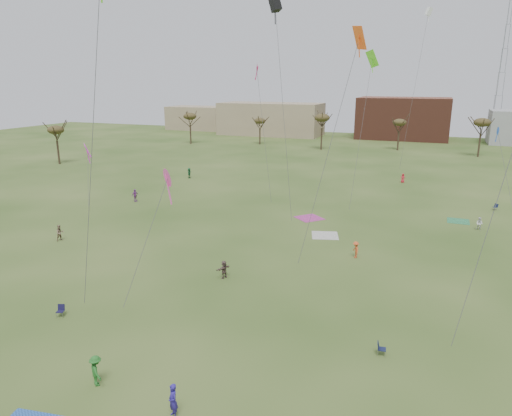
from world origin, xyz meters
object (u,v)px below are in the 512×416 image
(flyer_near_center, at_px, (96,371))
(radio_tower, at_px, (501,72))
(flyer_near_right, at_px, (173,401))
(camp_chair_center, at_px, (381,351))
(camp_chair_left, at_px, (61,313))
(camp_chair_right, at_px, (495,208))

(flyer_near_center, bearing_deg, radio_tower, -69.47)
(flyer_near_right, distance_m, camp_chair_center, 13.39)
(radio_tower, bearing_deg, camp_chair_left, -107.30)
(camp_chair_left, xyz_separation_m, camp_chair_center, (22.55, 3.46, 0.00))
(camp_chair_right, xyz_separation_m, radio_tower, (7.00, 83.81, 18.95))
(flyer_near_right, relative_size, camp_chair_left, 2.16)
(flyer_near_right, bearing_deg, camp_chair_center, 84.24)
(flyer_near_right, xyz_separation_m, radio_tower, (26.50, 133.71, 18.27))
(flyer_near_center, relative_size, camp_chair_right, 2.11)
(camp_chair_left, height_order, camp_chair_right, same)
(camp_chair_center, bearing_deg, camp_chair_left, 93.34)
(camp_chair_center, bearing_deg, camp_chair_right, -19.56)
(flyer_near_center, relative_size, flyer_near_right, 0.98)
(radio_tower, bearing_deg, camp_chair_right, -94.77)
(camp_chair_center, distance_m, radio_tower, 126.73)
(flyer_near_right, height_order, camp_chair_left, flyer_near_right)
(flyer_near_right, bearing_deg, radio_tower, 117.23)
(camp_chair_left, bearing_deg, camp_chair_center, -12.43)
(flyer_near_center, bearing_deg, flyer_near_right, -153.01)
(camp_chair_right, distance_m, radio_tower, 86.21)
(flyer_near_center, distance_m, camp_chair_center, 17.23)
(camp_chair_left, relative_size, radio_tower, 0.02)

